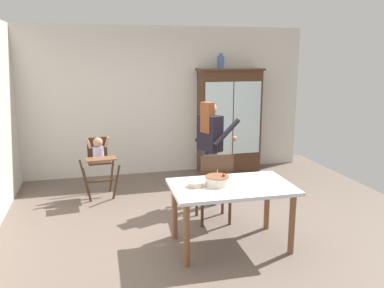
{
  "coord_description": "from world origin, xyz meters",
  "views": [
    {
      "loc": [
        -1.36,
        -4.61,
        2.18
      ],
      "look_at": [
        -0.0,
        0.7,
        0.95
      ],
      "focal_mm": 37.03,
      "sensor_mm": 36.0,
      "label": 1
    }
  ],
  "objects": [
    {
      "name": "wall_back",
      "position": [
        0.0,
        2.63,
        1.35
      ],
      "size": [
        5.32,
        0.06,
        2.7
      ],
      "primitive_type": "cube",
      "color": "beige",
      "rests_on": "ground_plane"
    },
    {
      "name": "china_cabinet",
      "position": [
        1.15,
        2.37,
        0.98
      ],
      "size": [
        1.2,
        0.48,
        1.95
      ],
      "color": "#422819",
      "rests_on": "ground_plane"
    },
    {
      "name": "ceramic_vase",
      "position": [
        0.97,
        2.37,
        2.07
      ],
      "size": [
        0.13,
        0.13,
        0.27
      ],
      "color": "#3D567F",
      "rests_on": "china_cabinet"
    },
    {
      "name": "serving_bowl",
      "position": [
        -0.27,
        -0.52,
        0.77
      ],
      "size": [
        0.18,
        0.18,
        0.05
      ],
      "primitive_type": "cylinder",
      "color": "#C6AD93",
      "rests_on": "dining_table"
    },
    {
      "name": "birthday_cake",
      "position": [
        -0.02,
        -0.53,
        0.79
      ],
      "size": [
        0.28,
        0.28,
        0.19
      ],
      "color": "beige",
      "rests_on": "dining_table"
    },
    {
      "name": "dining_chair_far_side",
      "position": [
        0.15,
        0.07,
        0.56
      ],
      "size": [
        0.47,
        0.47,
        0.96
      ],
      "rotation": [
        0.0,
        0.0,
        3.07
      ],
      "color": "#422819",
      "rests_on": "ground_plane"
    },
    {
      "name": "dining_table",
      "position": [
        0.14,
        -0.57,
        0.64
      ],
      "size": [
        1.4,
        0.89,
        0.74
      ],
      "color": "silver",
      "rests_on": "ground_plane"
    },
    {
      "name": "ground_plane",
      "position": [
        0.0,
        0.0,
        0.0
      ],
      "size": [
        6.24,
        6.24,
        0.0
      ],
      "primitive_type": "plane",
      "color": "#66564C"
    },
    {
      "name": "high_chair_with_toddler",
      "position": [
        -1.29,
        1.5,
        0.65
      ],
      "size": [
        0.63,
        0.72,
        0.95
      ],
      "rotation": [
        0.0,
        0.0,
        0.1
      ],
      "color": "#422819",
      "rests_on": "ground_plane"
    },
    {
      "name": "adult_person",
      "position": [
        0.3,
        0.79,
        0.97
      ],
      "size": [
        0.64,
        0.63,
        1.53
      ],
      "rotation": [
        0.0,
        0.0,
        1.99
      ],
      "color": "#33425B",
      "rests_on": "ground_plane"
    }
  ]
}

